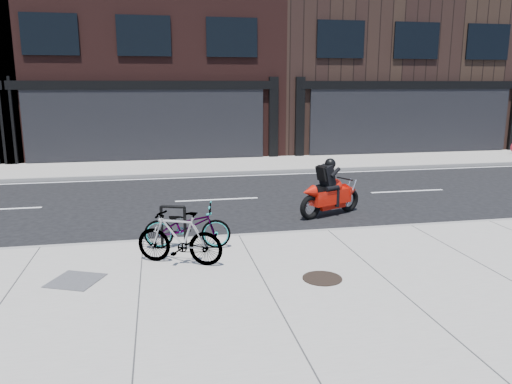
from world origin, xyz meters
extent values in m
plane|color=black|center=(0.00, 0.00, 0.00)|extent=(120.00, 120.00, 0.00)
cube|color=gray|center=(0.00, -5.00, 0.07)|extent=(60.00, 6.00, 0.13)
cube|color=gray|center=(0.00, 7.75, 0.07)|extent=(60.00, 3.50, 0.13)
cube|color=black|center=(-2.00, 14.50, 7.25)|extent=(12.00, 10.00, 14.50)
cube|color=black|center=(10.00, 14.50, 6.25)|extent=(12.00, 10.00, 12.50)
cylinder|color=black|center=(-1.61, -2.53, 0.55)|extent=(0.06, 0.06, 0.85)
cylinder|color=black|center=(-1.17, -2.67, 0.55)|extent=(0.06, 0.06, 0.85)
cylinder|color=black|center=(-1.39, -2.60, 0.98)|extent=(0.46, 0.20, 0.06)
imported|color=gray|center=(-1.12, -2.60, 0.57)|extent=(1.77, 0.86, 0.89)
imported|color=gray|center=(-1.31, -3.45, 0.61)|extent=(1.66, 1.08, 0.97)
torus|color=black|center=(3.26, -0.02, 0.31)|extent=(0.63, 0.38, 0.63)
torus|color=black|center=(2.02, -0.58, 0.31)|extent=(0.63, 0.38, 0.63)
cube|color=#B81408|center=(2.63, -0.30, 0.50)|extent=(1.20, 0.81, 0.36)
cone|color=#B81408|center=(3.30, 0.00, 0.56)|extent=(0.57, 0.56, 0.42)
sphere|color=#B81408|center=(2.76, -0.24, 0.75)|extent=(0.38, 0.38, 0.38)
cube|color=black|center=(2.37, -0.42, 0.73)|extent=(0.59, 0.46, 0.11)
cylinder|color=silver|center=(2.08, -0.36, 0.29)|extent=(0.52, 0.30, 0.09)
cube|color=black|center=(2.49, -0.37, 1.05)|extent=(0.48, 0.47, 0.56)
cube|color=black|center=(2.35, -0.43, 1.13)|extent=(0.32, 0.35, 0.39)
sphere|color=black|center=(2.60, -0.32, 1.34)|extent=(0.28, 0.28, 0.28)
cylinder|color=black|center=(0.97, -4.65, 0.14)|extent=(0.84, 0.84, 0.02)
cube|color=#4F4F51|center=(-3.04, -3.95, 0.14)|extent=(0.99, 0.99, 0.02)
camera|label=1|loc=(-1.62, -12.07, 3.30)|focal=35.00mm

